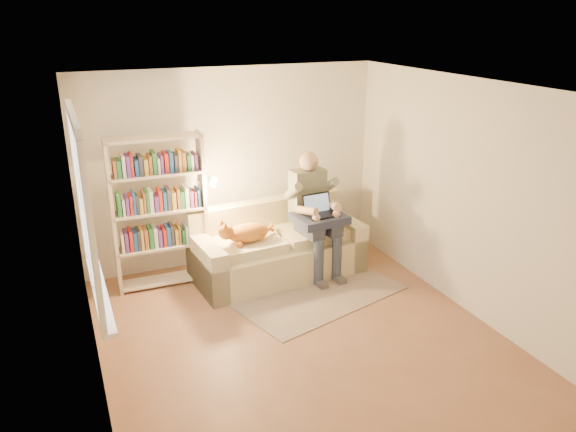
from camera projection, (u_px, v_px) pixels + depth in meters
name	position (u px, v px, depth m)	size (l,w,h in m)	color
floor	(301.00, 338.00, 5.92)	(4.50, 4.50, 0.00)	brown
ceiling	(303.00, 87.00, 5.03)	(4.00, 4.50, 0.02)	white
wall_left	(87.00, 255.00, 4.74)	(0.02, 4.50, 2.60)	silver
wall_right	(466.00, 198.00, 6.21)	(0.02, 4.50, 2.60)	silver
wall_back	(232.00, 167.00, 7.42)	(4.00, 0.02, 2.60)	silver
wall_front	(449.00, 340.00, 3.53)	(4.00, 0.02, 2.60)	silver
window	(90.00, 238.00, 4.91)	(0.12, 1.52, 1.69)	white
sofa	(276.00, 250.00, 7.27)	(2.23, 1.14, 0.92)	beige
person	(313.00, 208.00, 7.14)	(0.49, 0.74, 1.59)	gray
cat	(242.00, 233.00, 6.80)	(0.79, 0.32, 0.29)	orange
blanket	(323.00, 218.00, 7.06)	(0.63, 0.52, 0.10)	#272D44
laptop	(322.00, 209.00, 7.04)	(0.41, 0.33, 0.34)	black
bookshelf	(159.00, 205.00, 6.75)	(1.25, 0.36, 1.90)	beige
rug	(317.00, 294.00, 6.83)	(2.00, 1.18, 0.01)	gray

